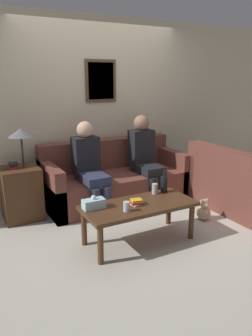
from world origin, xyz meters
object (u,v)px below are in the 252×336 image
person_left (89,164)px  person_right (145,155)px  couch_main (115,180)px  coffee_table (139,209)px  wine_bottle (164,184)px  teddy_bear (204,211)px  drinking_glass (126,207)px  couch_side (246,190)px

person_left → person_right: person_right is taller
couch_main → coffee_table: size_ratio=1.66×
wine_bottle → teddy_bear: wine_bottle is taller
couch_main → drinking_glass: (-0.55, -1.38, 0.19)m
wine_bottle → person_left: size_ratio=0.22×
person_left → teddy_bear: person_left is taller
wine_bottle → teddy_bear: bearing=-9.0°
couch_side → drinking_glass: size_ratio=14.88×
coffee_table → person_right: 1.37m
person_left → person_right: bearing=1.2°
couch_main → drinking_glass: bearing=-111.9°
couch_side → person_right: bearing=41.8°
drinking_glass → person_left: size_ratio=0.09×
person_right → teddy_bear: (0.27, -1.01, -0.55)m
coffee_table → teddy_bear: (1.02, 0.10, -0.26)m
person_left → person_right: 0.87m
drinking_glass → person_left: person_left is taller
couch_side → wine_bottle: couch_side is taller
couch_side → wine_bottle: size_ratio=5.74×
person_left → couch_main: bearing=21.2°
couch_side → person_right: size_ratio=1.25×
couch_side → teddy_bear: bearing=86.0°
couch_main → couch_side: size_ratio=1.33×
couch_main → couch_side: same height
couch_main → person_left: person_left is taller
coffee_table → person_right: person_right is taller
person_left → couch_side: bearing=-29.7°
couch_side → drinking_glass: (-1.91, -0.16, 0.19)m
drinking_glass → person_right: (0.97, 1.22, 0.17)m
couch_main → person_right: bearing=-21.0°
wine_bottle → person_right: (0.30, 0.92, 0.12)m
wine_bottle → drinking_glass: 0.74m
person_left → drinking_glass: bearing=-94.6°
couch_main → couch_side: bearing=-41.8°
coffee_table → wine_bottle: 0.52m
person_right → person_left: bearing=-178.8°
wine_bottle → teddy_bear: size_ratio=0.97×
wine_bottle → couch_side: bearing=-6.3°
drinking_glass → person_right: size_ratio=0.08×
drinking_glass → teddy_bear: 1.31m
coffee_table → drinking_glass: (-0.21, -0.11, 0.11)m
couch_side → person_left: person_left is taller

